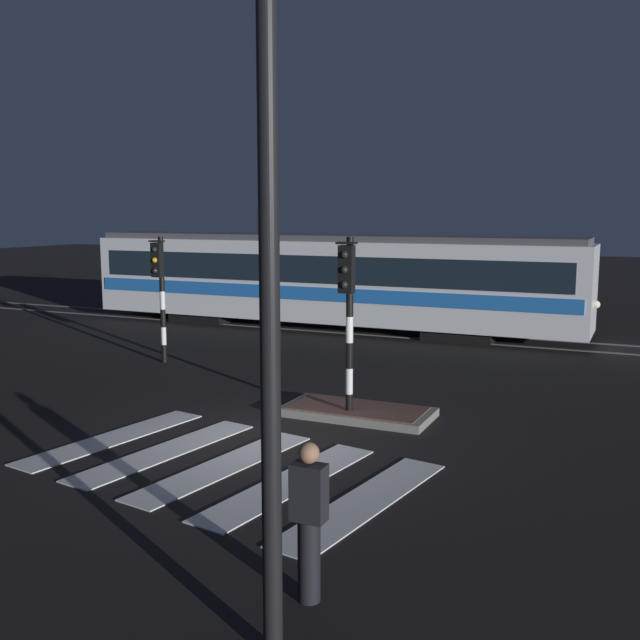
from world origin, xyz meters
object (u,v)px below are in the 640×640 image
traffic_light_median_centre (348,301)px  traffic_light_corner_far_left (160,280)px  tram (326,278)px  street_lamp_near_kerb (254,87)px  pedestrian_waiting_at_kerb (309,521)px

traffic_light_median_centre → traffic_light_corner_far_left: (-6.58, 2.97, -0.12)m
traffic_light_corner_far_left → tram: 7.33m
street_lamp_near_kerb → pedestrian_waiting_at_kerb: size_ratio=4.67×
street_lamp_near_kerb → pedestrian_waiting_at_kerb: street_lamp_near_kerb is taller
traffic_light_corner_far_left → tram: size_ratio=0.19×
traffic_light_median_centre → pedestrian_waiting_at_kerb: 6.82m
street_lamp_near_kerb → pedestrian_waiting_at_kerb: bearing=94.8°
traffic_light_median_centre → pedestrian_waiting_at_kerb: bearing=-71.2°
traffic_light_median_centre → tram: 11.28m
tram → street_lamp_near_kerb: bearing=-67.7°
traffic_light_median_centre → traffic_light_corner_far_left: size_ratio=1.05×
traffic_light_corner_far_left → pedestrian_waiting_at_kerb: (8.74, -9.28, -1.35)m
pedestrian_waiting_at_kerb → traffic_light_corner_far_left: bearing=133.3°
tram → pedestrian_waiting_at_kerb: tram is taller
tram → pedestrian_waiting_at_kerb: size_ratio=10.30×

